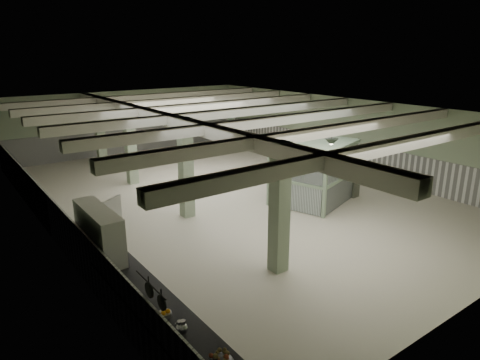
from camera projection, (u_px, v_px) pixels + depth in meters
floor at (228, 195)px, 17.84m from camera, size 20.00×20.00×0.00m
ceiling at (227, 109)px, 16.80m from camera, size 14.00×20.00×0.02m
wall_back at (131, 122)px, 25.03m from camera, size 14.00×0.02×3.60m
wall_left at (44, 184)px, 13.35m from camera, size 0.02×20.00×3.60m
wall_right at (343, 134)px, 21.29m from camera, size 0.02×20.00×3.60m
wainscot_left at (49, 215)px, 13.67m from camera, size 0.05×19.90×1.50m
wainscot_right at (341, 155)px, 21.58m from camera, size 0.05×19.90×1.50m
wainscot_back at (132, 139)px, 25.31m from camera, size 13.90×0.05×1.50m
girder at (171, 120)px, 15.44m from camera, size 0.45×19.90×0.40m
beam_a at (392, 146)px, 11.07m from camera, size 13.90×0.35×0.32m
beam_b at (321, 132)px, 12.99m from camera, size 13.90×0.35×0.32m
beam_c at (268, 121)px, 14.92m from camera, size 13.90×0.35×0.32m
beam_d at (227, 113)px, 16.85m from camera, size 13.90×0.35×0.32m
beam_e at (195, 107)px, 18.78m from camera, size 13.90×0.35×0.32m
beam_f at (169, 102)px, 20.70m from camera, size 13.90×0.35×0.32m
beam_g at (147, 97)px, 22.63m from camera, size 13.90×0.35×0.32m
column_a at (279, 208)px, 11.28m from camera, size 0.42×0.42×3.60m
column_b at (186, 168)px, 15.13m from camera, size 0.42×0.42×3.60m
column_c at (130, 144)px, 18.99m from camera, size 0.42×0.42×3.60m
column_d at (100, 131)px, 22.07m from camera, size 0.42×0.42×3.60m
hook_rail at (150, 285)px, 7.52m from camera, size 0.02×1.20×0.02m
pendant_front at (331, 142)px, 13.39m from camera, size 0.44×0.44×0.22m
pendant_mid at (231, 120)px, 17.63m from camera, size 0.44×0.44×0.22m
pendant_back at (173, 107)px, 21.48m from camera, size 0.44×0.44×0.22m
prep_counter at (160, 327)px, 8.61m from camera, size 0.95×5.47×0.91m
pitcher_near at (180, 327)px, 7.70m from camera, size 0.20×0.22×0.24m
pitcher_far at (183, 327)px, 7.68m from camera, size 0.19×0.21×0.26m
veg_colander at (221, 359)px, 6.93m from camera, size 0.45×0.45×0.20m
orange_bowl at (165, 315)px, 8.18m from camera, size 0.28×0.28×0.09m
skillet_near at (162, 303)px, 7.37m from camera, size 0.04×0.29×0.29m
skillet_far at (149, 290)px, 7.76m from camera, size 0.04×0.30×0.30m
walkin_cooler at (102, 250)px, 10.71m from camera, size 1.07×2.20×2.01m
guard_booth at (313, 161)px, 16.69m from camera, size 3.68×3.39×2.44m
filing_cabinet at (352, 182)px, 17.61m from camera, size 0.43×0.59×1.23m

